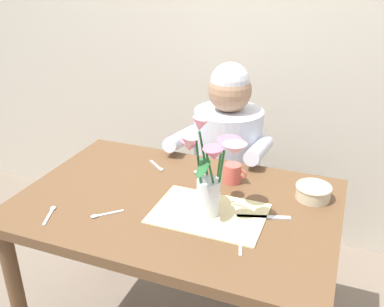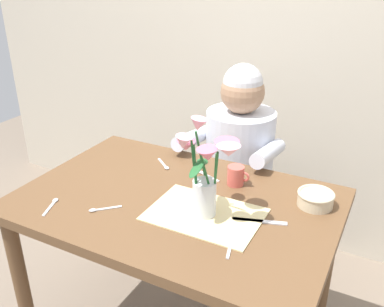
% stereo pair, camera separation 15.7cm
% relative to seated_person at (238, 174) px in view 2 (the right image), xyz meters
% --- Properties ---
extents(wood_panel_backdrop, '(4.00, 0.10, 2.50)m').
position_rel_seated_person_xyz_m(wood_panel_backdrop, '(-0.01, 0.43, 0.69)').
color(wood_panel_backdrop, beige).
rests_on(wood_panel_backdrop, ground_plane).
extents(dining_table, '(1.20, 0.80, 0.74)m').
position_rel_seated_person_xyz_m(dining_table, '(-0.01, -0.62, 0.08)').
color(dining_table, brown).
rests_on(dining_table, ground_plane).
extents(seated_person, '(0.45, 0.47, 1.14)m').
position_rel_seated_person_xyz_m(seated_person, '(0.00, 0.00, 0.00)').
color(seated_person, '#4C4C56').
rests_on(seated_person, ground_plane).
extents(striped_placemat, '(0.40, 0.28, 0.00)m').
position_rel_seated_person_xyz_m(striped_placemat, '(0.13, -0.66, 0.18)').
color(striped_placemat, beige).
rests_on(striped_placemat, dining_table).
extents(flower_vase, '(0.26, 0.23, 0.34)m').
position_rel_seated_person_xyz_m(flower_vase, '(0.14, -0.66, 0.36)').
color(flower_vase, silver).
rests_on(flower_vase, dining_table).
extents(ceramic_bowl, '(0.14, 0.14, 0.06)m').
position_rel_seated_person_xyz_m(ceramic_bowl, '(0.47, -0.42, 0.21)').
color(ceramic_bowl, beige).
rests_on(ceramic_bowl, dining_table).
extents(dinner_knife, '(0.19, 0.07, 0.00)m').
position_rel_seated_person_xyz_m(dinner_knife, '(0.32, -0.61, 0.18)').
color(dinner_knife, silver).
rests_on(dinner_knife, dining_table).
extents(coffee_cup, '(0.09, 0.07, 0.08)m').
position_rel_seated_person_xyz_m(coffee_cup, '(0.14, -0.40, 0.22)').
color(coffee_cup, '#CC564C').
rests_on(coffee_cup, dining_table).
extents(spoon_0, '(0.06, 0.12, 0.01)m').
position_rel_seated_person_xyz_m(spoon_0, '(-0.40, -0.87, 0.18)').
color(spoon_0, silver).
rests_on(spoon_0, dining_table).
extents(spoon_1, '(0.10, 0.09, 0.01)m').
position_rel_seated_person_xyz_m(spoon_1, '(-0.22, -0.81, 0.18)').
color(spoon_1, silver).
rests_on(spoon_1, dining_table).
extents(spoon_2, '(0.05, 0.12, 0.01)m').
position_rel_seated_person_xyz_m(spoon_2, '(0.28, -0.78, 0.18)').
color(spoon_2, silver).
rests_on(spoon_2, dining_table).
extents(spoon_3, '(0.10, 0.09, 0.01)m').
position_rel_seated_person_xyz_m(spoon_3, '(-0.20, -0.40, 0.18)').
color(spoon_3, silver).
rests_on(spoon_3, dining_table).
extents(spoon_4, '(0.12, 0.06, 0.01)m').
position_rel_seated_person_xyz_m(spoon_4, '(0.00, -0.39, 0.18)').
color(spoon_4, silver).
rests_on(spoon_4, dining_table).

